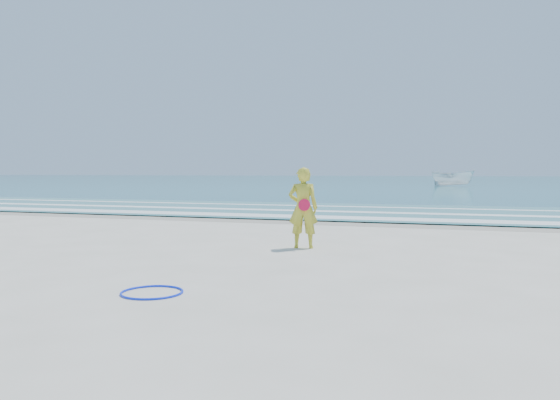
% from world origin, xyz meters
% --- Properties ---
extents(ground, '(400.00, 400.00, 0.00)m').
position_xyz_m(ground, '(0.00, 0.00, 0.00)').
color(ground, silver).
rests_on(ground, ground).
extents(wet_sand, '(400.00, 2.40, 0.00)m').
position_xyz_m(wet_sand, '(0.00, 9.00, 0.00)').
color(wet_sand, '#B2A893').
rests_on(wet_sand, ground).
extents(ocean, '(400.00, 190.00, 0.04)m').
position_xyz_m(ocean, '(0.00, 105.00, 0.02)').
color(ocean, '#19727F').
rests_on(ocean, ground).
extents(shallow, '(400.00, 10.00, 0.01)m').
position_xyz_m(shallow, '(0.00, 14.00, 0.04)').
color(shallow, '#59B7AD').
rests_on(shallow, ocean).
extents(foam_near, '(400.00, 1.40, 0.01)m').
position_xyz_m(foam_near, '(0.00, 10.30, 0.05)').
color(foam_near, white).
rests_on(foam_near, shallow).
extents(foam_mid, '(400.00, 0.90, 0.01)m').
position_xyz_m(foam_mid, '(0.00, 13.20, 0.05)').
color(foam_mid, white).
rests_on(foam_mid, shallow).
extents(foam_far, '(400.00, 0.60, 0.01)m').
position_xyz_m(foam_far, '(0.00, 16.50, 0.05)').
color(foam_far, white).
rests_on(foam_far, shallow).
extents(hoop, '(0.94, 0.94, 0.03)m').
position_xyz_m(hoop, '(0.62, -2.44, 0.02)').
color(hoop, '#0E2CFD').
rests_on(hoop, ground).
extents(boat, '(5.24, 3.27, 1.90)m').
position_xyz_m(boat, '(3.62, 56.15, 0.99)').
color(boat, white).
rests_on(boat, ocean).
extents(woman, '(0.74, 0.56, 1.82)m').
position_xyz_m(woman, '(1.37, 2.65, 0.91)').
color(woman, gold).
rests_on(woman, ground).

